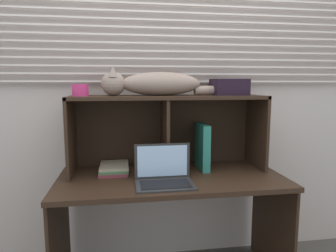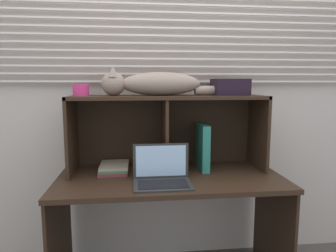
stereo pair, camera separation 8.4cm
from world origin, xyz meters
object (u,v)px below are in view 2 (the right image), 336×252
(book_stack, at_px, (114,168))
(small_basket, at_px, (81,90))
(cat, at_px, (153,84))
(laptop, at_px, (162,175))
(storage_box, at_px, (230,87))
(binder_upright, at_px, (203,147))

(book_stack, relative_size, small_basket, 2.52)
(cat, xyz_separation_m, laptop, (0.03, -0.28, -0.54))
(book_stack, bearing_deg, storage_box, 0.29)
(cat, xyz_separation_m, binder_upright, (0.34, 0.00, -0.43))
(cat, distance_m, binder_upright, 0.55)
(binder_upright, relative_size, small_basket, 3.07)
(laptop, distance_m, binder_upright, 0.42)
(small_basket, bearing_deg, laptop, -28.96)
(book_stack, height_order, small_basket, small_basket)
(small_basket, distance_m, storage_box, 0.98)
(binder_upright, bearing_deg, cat, 180.00)
(binder_upright, xyz_separation_m, small_basket, (-0.80, 0.00, 0.39))
(cat, relative_size, book_stack, 3.32)
(book_stack, distance_m, small_basket, 0.56)
(laptop, bearing_deg, storage_box, 29.46)
(laptop, xyz_separation_m, small_basket, (-0.50, 0.28, 0.50))
(cat, bearing_deg, book_stack, -179.14)
(binder_upright, distance_m, small_basket, 0.89)
(book_stack, bearing_deg, binder_upright, 0.38)
(storage_box, bearing_deg, small_basket, 180.00)
(cat, relative_size, laptop, 2.50)
(storage_box, bearing_deg, cat, 180.00)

